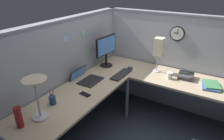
# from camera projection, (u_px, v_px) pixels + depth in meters

# --- Properties ---
(ground_plane) EXTENTS (6.80, 6.80, 0.00)m
(ground_plane) POSITION_uv_depth(u_px,v_px,m) (131.00, 125.00, 3.08)
(ground_plane) COLOR #2D3842
(cubicle_wall_back) EXTENTS (2.57, 0.12, 1.58)m
(cubicle_wall_back) POSITION_uv_depth(u_px,v_px,m) (67.00, 75.00, 2.87)
(cubicle_wall_back) COLOR #999EA8
(cubicle_wall_back) RESTS_ON ground
(cubicle_wall_right) EXTENTS (0.12, 2.37, 1.58)m
(cubicle_wall_right) POSITION_uv_depth(u_px,v_px,m) (171.00, 62.00, 3.30)
(cubicle_wall_right) COLOR #999EA8
(cubicle_wall_right) RESTS_ON ground
(desk) EXTENTS (2.35, 2.15, 0.73)m
(desk) POSITION_uv_depth(u_px,v_px,m) (131.00, 95.00, 2.68)
(desk) COLOR tan
(desk) RESTS_ON ground
(monitor) EXTENTS (0.46, 0.20, 0.50)m
(monitor) POSITION_uv_depth(u_px,v_px,m) (106.00, 49.00, 3.20)
(monitor) COLOR black
(monitor) RESTS_ON desk
(laptop) EXTENTS (0.35, 0.39, 0.22)m
(laptop) POSITION_uv_depth(u_px,v_px,m) (85.00, 78.00, 2.86)
(laptop) COLOR #232326
(laptop) RESTS_ON desk
(keyboard) EXTENTS (0.43, 0.15, 0.02)m
(keyboard) POSITION_uv_depth(u_px,v_px,m) (121.00, 74.00, 3.00)
(keyboard) COLOR #232326
(keyboard) RESTS_ON desk
(computer_mouse) EXTENTS (0.06, 0.10, 0.03)m
(computer_mouse) POSITION_uv_depth(u_px,v_px,m) (130.00, 68.00, 3.21)
(computer_mouse) COLOR #38383D
(computer_mouse) RESTS_ON desk
(desk_lamp_dome) EXTENTS (0.24, 0.24, 0.44)m
(desk_lamp_dome) POSITION_uv_depth(u_px,v_px,m) (35.00, 87.00, 1.94)
(desk_lamp_dome) COLOR #B7BABF
(desk_lamp_dome) RESTS_ON desk
(pen_cup) EXTENTS (0.08, 0.08, 0.18)m
(pen_cup) POSITION_uv_depth(u_px,v_px,m) (52.00, 100.00, 2.29)
(pen_cup) COLOR navy
(pen_cup) RESTS_ON desk
(cell_phone) EXTENTS (0.08, 0.15, 0.01)m
(cell_phone) POSITION_uv_depth(u_px,v_px,m) (85.00, 94.00, 2.50)
(cell_phone) COLOR black
(cell_phone) RESTS_ON desk
(thermos_flask) EXTENTS (0.07, 0.07, 0.22)m
(thermos_flask) POSITION_uv_depth(u_px,v_px,m) (19.00, 117.00, 1.92)
(thermos_flask) COLOR maroon
(thermos_flask) RESTS_ON desk
(office_phone) EXTENTS (0.20, 0.22, 0.11)m
(office_phone) POSITION_uv_depth(u_px,v_px,m) (186.00, 76.00, 2.89)
(office_phone) COLOR #38383D
(office_phone) RESTS_ON desk
(book_stack) EXTENTS (0.33, 0.27, 0.04)m
(book_stack) POSITION_uv_depth(u_px,v_px,m) (211.00, 85.00, 2.67)
(book_stack) COLOR #335999
(book_stack) RESTS_ON desk
(desk_lamp_paper) EXTENTS (0.13, 0.13, 0.53)m
(desk_lamp_paper) POSITION_uv_depth(u_px,v_px,m) (159.00, 48.00, 2.97)
(desk_lamp_paper) COLOR #B7BABF
(desk_lamp_paper) RESTS_ON desk
(coffee_mug) EXTENTS (0.08, 0.08, 0.10)m
(coffee_mug) POSITION_uv_depth(u_px,v_px,m) (170.00, 76.00, 2.88)
(coffee_mug) COLOR silver
(coffee_mug) RESTS_ON desk
(wall_clock) EXTENTS (0.04, 0.22, 0.22)m
(wall_clock) POSITION_uv_depth(u_px,v_px,m) (177.00, 33.00, 3.03)
(wall_clock) COLOR black
(pinned_note_leftmost) EXTENTS (0.09, 0.00, 0.06)m
(pinned_note_leftmost) POSITION_uv_depth(u_px,v_px,m) (65.00, 40.00, 2.62)
(pinned_note_leftmost) COLOR #99B7E5
(pinned_note_middle) EXTENTS (0.09, 0.00, 0.07)m
(pinned_note_middle) POSITION_uv_depth(u_px,v_px,m) (88.00, 52.00, 3.10)
(pinned_note_middle) COLOR #8CCC99
(pinned_note_rightmost) EXTENTS (0.07, 0.00, 0.08)m
(pinned_note_rightmost) POSITION_uv_depth(u_px,v_px,m) (83.00, 33.00, 2.90)
(pinned_note_rightmost) COLOR #8CCC99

